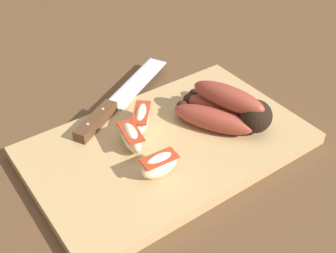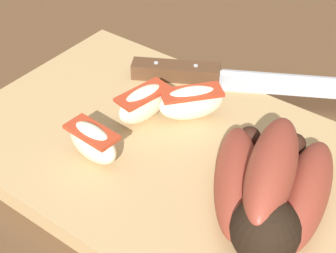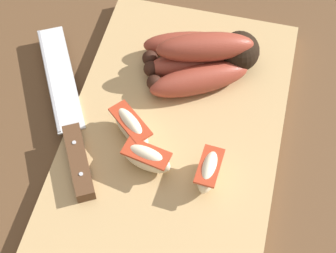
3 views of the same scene
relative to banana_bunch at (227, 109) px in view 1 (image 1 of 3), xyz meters
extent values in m
plane|color=brown|center=(-0.12, 0.00, -0.05)|extent=(6.00, 6.00, 0.00)
cube|color=tan|center=(-0.11, 0.02, -0.04)|extent=(0.43, 0.27, 0.02)
sphere|color=black|center=(0.02, -0.04, 0.00)|extent=(0.05, 0.05, 0.05)
ellipsoid|color=brown|center=(0.02, 0.02, -0.01)|extent=(0.07, 0.14, 0.04)
sphere|color=black|center=(-0.01, 0.07, -0.01)|extent=(0.02, 0.02, 0.02)
ellipsoid|color=brown|center=(0.00, 0.01, -0.01)|extent=(0.09, 0.14, 0.04)
sphere|color=black|center=(-0.03, 0.06, -0.01)|extent=(0.02, 0.02, 0.02)
ellipsoid|color=brown|center=(-0.03, 0.00, -0.01)|extent=(0.10, 0.14, 0.04)
sphere|color=black|center=(-0.05, 0.05, -0.01)|extent=(0.02, 0.02, 0.02)
ellipsoid|color=brown|center=(0.00, 0.00, 0.02)|extent=(0.08, 0.13, 0.04)
cylinder|color=white|center=(-0.01, 0.02, 0.01)|extent=(0.02, 0.02, 0.00)
cube|color=silver|center=(-0.06, 0.18, -0.03)|extent=(0.17, 0.12, 0.00)
cube|color=#99999E|center=(-0.07, 0.20, -0.02)|extent=(0.16, 0.09, 0.00)
cube|color=#51331E|center=(-0.18, 0.12, -0.02)|extent=(0.10, 0.07, 0.02)
cylinder|color=#B2B2B7|center=(-0.20, 0.11, -0.01)|extent=(0.01, 0.01, 0.00)
cylinder|color=#B2B2B7|center=(-0.16, 0.13, -0.01)|extent=(0.01, 0.01, 0.00)
ellipsoid|color=#F4E5C1|center=(-0.16, -0.04, -0.01)|extent=(0.06, 0.03, 0.04)
cube|color=#B2381E|center=(-0.16, -0.04, 0.01)|extent=(0.05, 0.03, 0.00)
ellipsoid|color=#F4E5C1|center=(-0.12, 0.07, -0.01)|extent=(0.06, 0.07, 0.04)
cube|color=#B2381E|center=(-0.12, 0.07, 0.01)|extent=(0.06, 0.06, 0.00)
ellipsoid|color=#F4E5C1|center=(-0.16, 0.04, -0.01)|extent=(0.04, 0.07, 0.04)
cube|color=#B2381E|center=(-0.16, 0.04, 0.01)|extent=(0.04, 0.06, 0.00)
camera|label=1|loc=(-0.41, -0.41, 0.42)|focal=46.26mm
camera|label=2|loc=(0.12, -0.30, 0.32)|focal=57.19mm
camera|label=3|loc=(-0.48, -0.07, 0.58)|focal=59.98mm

